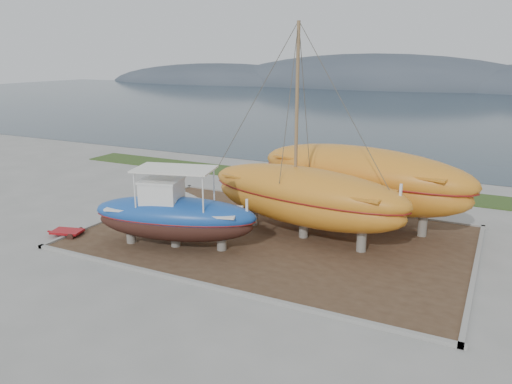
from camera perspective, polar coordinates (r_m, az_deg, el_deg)
The scene contains 11 objects.
ground at distance 21.30m, azimuth -2.46°, elevation -8.63°, with size 140.00×140.00×0.00m, color gray.
dirt_patch at distance 24.59m, azimuth 2.09°, elevation -5.17°, with size 18.00×12.00×0.06m, color #422D1E.
curb_frame at distance 24.57m, azimuth 2.09°, elevation -5.07°, with size 18.60×12.60×0.15m, color gray, non-canonical shape.
grass_strip at distance 34.91m, azimuth 9.99°, elevation 0.87°, with size 44.00×3.00×0.08m, color #284219.
sea at distance 87.90m, azimuth 20.58°, elevation 8.81°, with size 260.00×100.00×0.04m, color #1C2D39, non-canonical shape.
mountain_ridge at distance 142.54m, azimuth 23.23°, elevation 10.73°, with size 200.00×36.00×20.00m, color #333D49, non-canonical shape.
blue_caique at distance 23.08m, azimuth -9.34°, elevation -1.81°, with size 7.71×2.41×3.72m, color #1A4CA4, non-canonical shape.
white_dinghy at distance 27.85m, azimuth -9.14°, elevation -1.34°, with size 4.48×1.68×1.35m, color white, non-canonical shape.
orange_sailboat at distance 23.33m, azimuth 5.75°, elevation 6.53°, with size 10.55×3.11×10.08m, color orange, non-canonical shape.
orange_bare_hull at distance 26.69m, azimuth 11.82°, elevation 0.66°, with size 11.97×3.59×3.92m, color orange, non-canonical shape.
red_trailer at distance 26.43m, azimuth -20.76°, elevation -4.43°, with size 2.16×1.08×0.31m, color #AB1319, non-canonical shape.
Camera 1 is at (9.53, -16.95, 8.68)m, focal length 35.00 mm.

